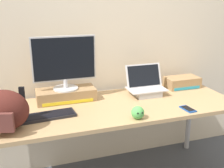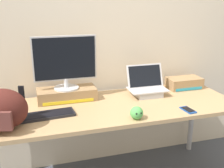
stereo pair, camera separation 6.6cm
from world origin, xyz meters
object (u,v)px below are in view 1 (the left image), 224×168
at_px(open_laptop, 146,89).
at_px(plush_toy, 138,113).
at_px(toner_box_yellow, 66,95).
at_px(external_keyboard, 46,116).
at_px(desktop_monitor, 64,62).
at_px(cell_phone, 188,109).
at_px(messenger_backpack, 4,111).
at_px(toner_box_cyan, 182,82).
at_px(coffee_mug, 4,99).

xyz_separation_m(open_laptop, plush_toy, (-0.27, -0.44, -0.01)).
xyz_separation_m(toner_box_yellow, external_keyboard, (-0.20, -0.30, -0.04)).
xyz_separation_m(desktop_monitor, open_laptop, (0.70, -0.08, -0.27)).
relative_size(external_keyboard, cell_phone, 3.02).
bearing_deg(external_keyboard, messenger_backpack, -161.86).
bearing_deg(external_keyboard, toner_box_cyan, 8.61).
distance_m(coffee_mug, toner_box_cyan, 1.61).
bearing_deg(coffee_mug, plush_toy, -32.24).
distance_m(messenger_backpack, plush_toy, 0.90).
distance_m(coffee_mug, plush_toy, 1.08).
xyz_separation_m(messenger_backpack, plush_toy, (0.89, -0.12, -0.09)).
bearing_deg(toner_box_cyan, open_laptop, -168.84).
relative_size(open_laptop, plush_toy, 3.51).
height_order(coffee_mug, cell_phone, coffee_mug).
bearing_deg(external_keyboard, plush_toy, -24.44).
bearing_deg(plush_toy, open_laptop, 58.54).
relative_size(desktop_monitor, external_keyboard, 1.21).
xyz_separation_m(external_keyboard, cell_phone, (1.06, -0.20, -0.01)).
bearing_deg(coffee_mug, open_laptop, -6.29).
bearing_deg(coffee_mug, toner_box_cyan, -1.70).
height_order(toner_box_yellow, coffee_mug, same).
relative_size(toner_box_yellow, plush_toy, 5.14).
distance_m(toner_box_yellow, external_keyboard, 0.36).
xyz_separation_m(toner_box_yellow, plush_toy, (0.42, -0.53, -0.00)).
bearing_deg(toner_box_yellow, open_laptop, -6.95).
bearing_deg(toner_box_yellow, plush_toy, -51.36).
xyz_separation_m(external_keyboard, messenger_backpack, (-0.27, -0.11, 0.12)).
distance_m(desktop_monitor, toner_box_cyan, 1.15).
distance_m(desktop_monitor, open_laptop, 0.75).
bearing_deg(coffee_mug, external_keyboard, -49.95).
distance_m(cell_phone, toner_box_cyan, 0.56).
bearing_deg(external_keyboard, cell_phone, -14.94).
xyz_separation_m(desktop_monitor, coffee_mug, (-0.49, 0.05, -0.28)).
bearing_deg(open_laptop, messenger_backpack, -163.57).
xyz_separation_m(messenger_backpack, coffee_mug, (-0.02, 0.46, -0.09)).
height_order(external_keyboard, coffee_mug, coffee_mug).
xyz_separation_m(open_laptop, toner_box_cyan, (0.42, 0.08, -0.00)).
distance_m(plush_toy, toner_box_cyan, 0.87).
bearing_deg(toner_box_yellow, cell_phone, -30.25).
bearing_deg(toner_box_cyan, desktop_monitor, 179.96).
bearing_deg(desktop_monitor, messenger_backpack, -138.25).
height_order(messenger_backpack, plush_toy, messenger_backpack).
height_order(external_keyboard, plush_toy, plush_toy).
relative_size(toner_box_yellow, toner_box_cyan, 1.52).
xyz_separation_m(open_laptop, external_keyboard, (-0.89, -0.22, -0.04)).
relative_size(open_laptop, cell_phone, 2.34).
bearing_deg(external_keyboard, coffee_mug, 125.78).
height_order(desktop_monitor, coffee_mug, desktop_monitor).
distance_m(open_laptop, coffee_mug, 1.19).
xyz_separation_m(toner_box_yellow, messenger_backpack, (-0.47, -0.41, 0.09)).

